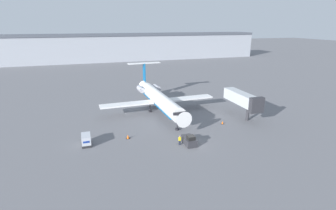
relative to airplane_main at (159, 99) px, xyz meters
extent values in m
plane|color=slate|center=(0.44, -19.88, -3.55)|extent=(600.00, 600.00, 0.00)
cube|color=#9EA3AD|center=(0.44, 100.12, 3.67)|extent=(180.00, 16.00, 14.45)
cube|color=#4C515B|center=(0.44, 100.12, 11.50)|extent=(180.00, 16.80, 1.20)
cylinder|color=white|center=(0.02, -0.87, -0.01)|extent=(3.95, 24.89, 3.26)
cone|color=white|center=(0.41, -14.57, -0.01)|extent=(3.33, 2.70, 3.26)
cube|color=black|center=(0.38, -13.53, 0.56)|extent=(2.79, 0.78, 0.44)
cone|color=white|center=(-0.37, 13.33, -0.01)|extent=(3.03, 3.67, 2.94)
cube|color=#0C5999|center=(0.02, -0.87, -1.07)|extent=(3.56, 22.40, 0.20)
cube|color=white|center=(8.02, 0.60, -0.75)|extent=(12.87, 3.22, 0.36)
cube|color=white|center=(-8.04, 0.15, -0.75)|extent=(12.87, 3.22, 0.36)
cylinder|color=#ADADB7|center=(2.04, 9.62, 0.39)|extent=(1.60, 3.55, 1.50)
cylinder|color=#ADADB7|center=(-2.57, 9.49, 0.39)|extent=(1.60, 3.55, 1.50)
cube|color=#0C5999|center=(-0.39, 14.05, 4.23)|extent=(0.30, 2.21, 5.23)
cube|color=white|center=(-0.39, 14.05, 6.85)|extent=(9.47, 2.06, 0.20)
cylinder|color=black|center=(0.34, -12.27, -2.60)|extent=(0.24, 0.24, 1.91)
cylinder|color=black|center=(0.34, -12.27, -3.35)|extent=(0.80, 0.80, 0.40)
cylinder|color=black|center=(-2.15, 0.91, -2.60)|extent=(0.24, 0.24, 1.91)
cylinder|color=black|center=(-2.15, 0.91, -3.35)|extent=(0.80, 0.80, 0.40)
cylinder|color=black|center=(2.09, 1.03, -2.60)|extent=(0.24, 0.24, 1.91)
cylinder|color=black|center=(2.09, 1.03, -3.35)|extent=(0.80, 0.80, 0.40)
cube|color=#2D2D33|center=(0.13, -19.23, -2.90)|extent=(1.88, 3.65, 1.30)
cube|color=black|center=(0.13, -20.04, -1.91)|extent=(1.32, 1.31, 0.70)
cube|color=black|center=(0.13, -17.48, -3.10)|extent=(1.69, 0.30, 0.78)
cube|color=#232326|center=(-17.90, -13.67, -3.33)|extent=(1.60, 3.02, 0.45)
cube|color=#B7BCC6|center=(-17.90, -13.67, -2.34)|extent=(1.60, 3.02, 1.53)
cube|color=navy|center=(-17.90, -15.19, -2.34)|extent=(1.12, 0.04, 0.36)
cube|color=#232838|center=(-1.64, -18.98, -3.13)|extent=(0.32, 0.20, 0.85)
cube|color=yellow|center=(-1.64, -18.98, -2.36)|extent=(0.40, 0.24, 0.68)
sphere|color=tan|center=(-1.64, -18.98, -1.90)|extent=(0.25, 0.25, 0.25)
cube|color=black|center=(-10.19, -13.26, -3.53)|extent=(0.72, 0.72, 0.04)
cone|color=orange|center=(-10.19, -13.26, -3.15)|extent=(0.52, 0.52, 0.73)
cube|color=black|center=(11.08, -12.13, -3.53)|extent=(0.56, 0.56, 0.04)
cone|color=orange|center=(11.08, -12.13, -3.18)|extent=(0.40, 0.40, 0.66)
cylinder|color=#2D2D33|center=(17.62, -11.86, -1.95)|extent=(0.70, 0.70, 3.20)
cube|color=#B2B7BC|center=(17.62, -8.53, 0.95)|extent=(2.60, 11.13, 2.60)
cube|color=#2D2D33|center=(17.62, -14.69, 0.95)|extent=(3.20, 1.20, 3.38)
camera|label=1|loc=(-17.26, -59.92, 17.79)|focal=28.00mm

